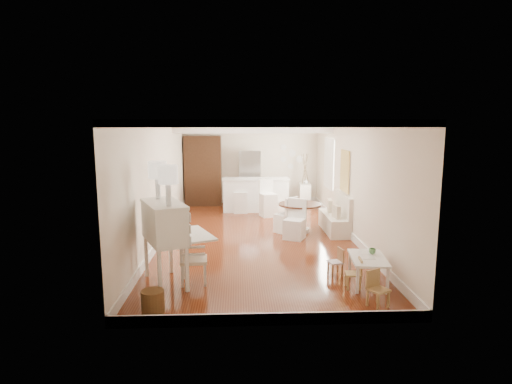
{
  "coord_description": "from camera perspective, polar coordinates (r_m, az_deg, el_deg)",
  "views": [
    {
      "loc": [
        -0.44,
        -9.98,
        2.78
      ],
      "look_at": [
        -0.01,
        0.3,
        1.07
      ],
      "focal_mm": 30.0,
      "sensor_mm": 36.0,
      "label": 1
    }
  ],
  "objects": [
    {
      "name": "gustavian_armchair",
      "position": [
        7.55,
        -8.31,
        -8.82
      ],
      "size": [
        0.53,
        0.53,
        0.86
      ],
      "primitive_type": "cube",
      "rotation": [
        0.0,
        0.0,
        1.65
      ],
      "color": "beige",
      "rests_on": "ground"
    },
    {
      "name": "slip_chair_far",
      "position": [
        10.76,
        3.99,
        -3.02
      ],
      "size": [
        0.63,
        0.63,
        0.92
      ],
      "primitive_type": "cube",
      "rotation": [
        0.0,
        0.0,
        -2.41
      ],
      "color": "white",
      "rests_on": "ground"
    },
    {
      "name": "slip_chair_near",
      "position": [
        10.21,
        5.18,
        -3.65
      ],
      "size": [
        0.6,
        0.61,
        0.94
      ],
      "primitive_type": "cube",
      "rotation": [
        0.0,
        0.0,
        -0.45
      ],
      "color": "white",
      "rests_on": "ground"
    },
    {
      "name": "pantry_cabinet",
      "position": [
        14.3,
        -7.05,
        2.84
      ],
      "size": [
        1.2,
        0.6,
        2.3
      ],
      "primitive_type": "cube",
      "color": "#381E11",
      "rests_on": "ground"
    },
    {
      "name": "bar_stool_left",
      "position": [
        13.08,
        -2.05,
        -0.53
      ],
      "size": [
        0.42,
        0.42,
        1.03
      ],
      "primitive_type": "cube",
      "rotation": [
        0.0,
        0.0,
        -0.02
      ],
      "color": "white",
      "rests_on": "ground"
    },
    {
      "name": "kids_chair_a",
      "position": [
        7.46,
        12.84,
        -10.5
      ],
      "size": [
        0.28,
        0.28,
        0.53
      ],
      "primitive_type": "cube",
      "rotation": [
        0.0,
        0.0,
        -1.66
      ],
      "color": "tan",
      "rests_on": "ground"
    },
    {
      "name": "kids_chair_b",
      "position": [
        8.02,
        10.53,
        -9.11
      ],
      "size": [
        0.29,
        0.29,
        0.5
      ],
      "primitive_type": "cube",
      "rotation": [
        0.0,
        0.0,
        -1.35
      ],
      "color": "#A4744A",
      "rests_on": "ground"
    },
    {
      "name": "fridge",
      "position": [
        14.28,
        0.58,
        1.89
      ],
      "size": [
        0.75,
        0.65,
        1.8
      ],
      "primitive_type": "imported",
      "color": "silver",
      "rests_on": "ground"
    },
    {
      "name": "pencil_cup",
      "position": [
        7.83,
        15.25,
        -7.63
      ],
      "size": [
        0.13,
        0.13,
        0.09
      ],
      "primitive_type": "imported",
      "rotation": [
        0.0,
        0.0,
        -0.11
      ],
      "color": "#5EA15E",
      "rests_on": "kids_table"
    },
    {
      "name": "banquette",
      "position": [
        11.0,
        10.42,
        -2.72
      ],
      "size": [
        0.52,
        1.6,
        0.98
      ],
      "primitive_type": "cube",
      "color": "silver",
      "rests_on": "ground"
    },
    {
      "name": "breakfast_counter",
      "position": [
        13.29,
        -0.04,
        -0.36
      ],
      "size": [
        2.05,
        0.65,
        1.03
      ],
      "primitive_type": "cube",
      "color": "white",
      "rests_on": "ground"
    },
    {
      "name": "kids_chair_c",
      "position": [
        6.85,
        15.99,
        -12.34
      ],
      "size": [
        0.37,
        0.37,
        0.57
      ],
      "primitive_type": "cube",
      "rotation": [
        0.0,
        0.0,
        0.5
      ],
      "color": "#997545",
      "rests_on": "ground"
    },
    {
      "name": "wicker_basket",
      "position": [
        6.63,
        -13.59,
        -14.02
      ],
      "size": [
        0.36,
        0.36,
        0.34
      ],
      "primitive_type": "cylinder",
      "rotation": [
        0.0,
        0.0,
        0.07
      ],
      "color": "brown",
      "rests_on": "ground"
    },
    {
      "name": "branch_vase",
      "position": [
        14.09,
        6.66,
        1.42
      ],
      "size": [
        0.2,
        0.2,
        0.16
      ],
      "primitive_type": "imported",
      "rotation": [
        0.0,
        0.0,
        -0.31
      ],
      "color": "silver",
      "rests_on": "sideboard"
    },
    {
      "name": "bar_stool_right",
      "position": [
        12.54,
        1.65,
        -0.84
      ],
      "size": [
        0.54,
        0.54,
        1.08
      ],
      "primitive_type": "cube",
      "rotation": [
        0.0,
        0.0,
        0.3
      ],
      "color": "white",
      "rests_on": "ground"
    },
    {
      "name": "dining_table",
      "position": [
        10.86,
        5.84,
        -3.44
      ],
      "size": [
        1.41,
        1.41,
        0.73
      ],
      "primitive_type": "cylinder",
      "rotation": [
        0.0,
        0.0,
        -0.4
      ],
      "color": "#452416",
      "rests_on": "ground"
    },
    {
      "name": "sideboard",
      "position": [
        14.16,
        6.5,
        -0.4
      ],
      "size": [
        0.41,
        0.8,
        0.74
      ],
      "primitive_type": "cube",
      "rotation": [
        0.0,
        0.0,
        -0.08
      ],
      "color": "silver",
      "rests_on": "ground"
    },
    {
      "name": "room",
      "position": [
        10.35,
        0.25,
        5.02
      ],
      "size": [
        9.0,
        9.04,
        2.82
      ],
      "color": "maroon",
      "rests_on": "ground"
    },
    {
      "name": "kids_table",
      "position": [
        7.72,
        14.67,
        -10.1
      ],
      "size": [
        0.68,
        1.02,
        0.48
      ],
      "primitive_type": "cube",
      "rotation": [
        0.0,
        0.0,
        -0.11
      ],
      "color": "silver",
      "rests_on": "ground"
    },
    {
      "name": "secretary_bureau",
      "position": [
        7.5,
        -12.06,
        -6.72
      ],
      "size": [
        1.49,
        1.5,
        1.44
      ],
      "primitive_type": "cube",
      "rotation": [
        0.0,
        0.0,
        0.41
      ],
      "color": "white",
      "rests_on": "ground"
    }
  ]
}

